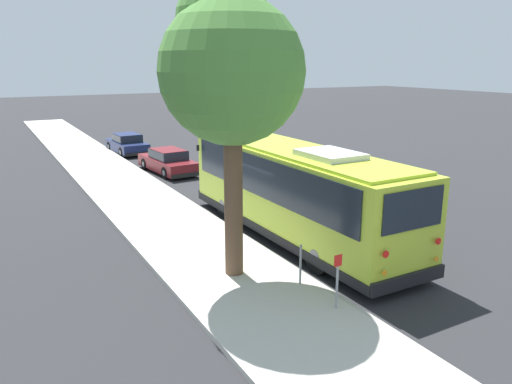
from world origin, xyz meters
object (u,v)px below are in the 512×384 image
at_px(shuttle_bus, 295,188).
at_px(sign_post_near, 337,281).
at_px(parked_sedan_navy, 127,144).
at_px(sign_post_far, 300,264).
at_px(street_tree, 230,63).
at_px(parked_sedan_maroon, 168,162).

distance_m(shuttle_bus, sign_post_near, 5.56).
relative_size(parked_sedan_navy, sign_post_far, 4.00).
bearing_deg(street_tree, sign_post_near, -158.98).
height_order(parked_sedan_navy, sign_post_near, sign_post_near).
relative_size(parked_sedan_navy, sign_post_near, 3.23).
bearing_deg(shuttle_bus, sign_post_near, 156.92).
height_order(parked_sedan_maroon, street_tree, street_tree).
distance_m(sign_post_near, sign_post_far, 1.55).
relative_size(sign_post_near, sign_post_far, 1.24).
bearing_deg(shuttle_bus, street_tree, 119.78).
xyz_separation_m(shuttle_bus, parked_sedan_navy, (18.92, 0.69, -1.15)).
relative_size(parked_sedan_navy, street_tree, 0.55).
bearing_deg(sign_post_far, parked_sedan_navy, -3.61).
height_order(parked_sedan_maroon, sign_post_near, sign_post_near).
distance_m(street_tree, sign_post_far, 5.51).
xyz_separation_m(parked_sedan_maroon, sign_post_far, (-15.43, 1.76, 0.10)).
bearing_deg(street_tree, shuttle_bus, -59.74).
height_order(street_tree, sign_post_far, street_tree).
height_order(parked_sedan_navy, street_tree, street_tree).
height_order(parked_sedan_maroon, sign_post_far, parked_sedan_maroon).
distance_m(shuttle_bus, street_tree, 5.60).
distance_m(shuttle_bus, parked_sedan_maroon, 11.97).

